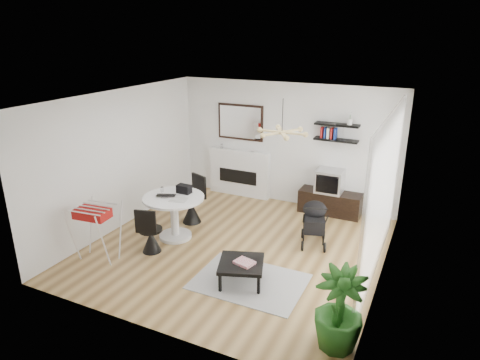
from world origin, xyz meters
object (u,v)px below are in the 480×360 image
at_px(fireplace, 239,167).
at_px(coffee_table, 241,264).
at_px(potted_plant, 339,309).
at_px(stroller, 314,224).
at_px(crt_tv, 330,181).
at_px(dining_table, 174,211).
at_px(tv_console, 330,203).
at_px(drying_rack, 97,232).

relative_size(fireplace, coffee_table, 2.50).
bearing_deg(potted_plant, stroller, 112.24).
distance_m(crt_tv, dining_table, 3.34).
distance_m(dining_table, coffee_table, 2.00).
height_order(fireplace, tv_console, fireplace).
xyz_separation_m(dining_table, coffee_table, (1.79, -0.85, -0.23)).
bearing_deg(potted_plant, crt_tv, 106.00).
relative_size(drying_rack, potted_plant, 0.90).
relative_size(crt_tv, drying_rack, 0.56).
bearing_deg(tv_console, drying_rack, -130.32).
height_order(crt_tv, potted_plant, potted_plant).
distance_m(fireplace, potted_plant, 5.37).
bearing_deg(stroller, potted_plant, -84.98).
bearing_deg(fireplace, stroller, -35.48).
xyz_separation_m(tv_console, dining_table, (-2.36, -2.39, 0.30)).
bearing_deg(crt_tv, potted_plant, -74.00).
relative_size(drying_rack, coffee_table, 1.14).
xyz_separation_m(dining_table, stroller, (2.44, 0.91, -0.17)).
bearing_deg(drying_rack, stroller, 28.44).
bearing_deg(fireplace, potted_plant, -51.36).
height_order(fireplace, crt_tv, fireplace).
distance_m(tv_console, stroller, 1.49).
height_order(fireplace, drying_rack, fireplace).
relative_size(stroller, potted_plant, 0.81).
bearing_deg(dining_table, fireplace, 87.19).
bearing_deg(crt_tv, fireplace, 175.69).
relative_size(tv_console, drying_rack, 1.33).
xyz_separation_m(fireplace, coffee_table, (1.67, -3.40, -0.36)).
relative_size(dining_table, drying_rack, 1.16).
relative_size(tv_console, stroller, 1.48).
distance_m(tv_console, drying_rack, 4.78).
distance_m(crt_tv, potted_plant, 4.19).
height_order(stroller, potted_plant, potted_plant).
xyz_separation_m(crt_tv, stroller, (0.11, -1.48, -0.35)).
height_order(tv_console, potted_plant, potted_plant).
xyz_separation_m(coffee_table, potted_plant, (1.68, -0.79, 0.23)).
xyz_separation_m(stroller, potted_plant, (1.04, -2.54, 0.17)).
bearing_deg(fireplace, coffee_table, -63.92).
xyz_separation_m(fireplace, tv_console, (2.23, -0.16, -0.44)).
height_order(dining_table, potted_plant, potted_plant).
distance_m(fireplace, drying_rack, 3.90).
height_order(drying_rack, coffee_table, drying_rack).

